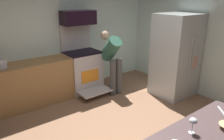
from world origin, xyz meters
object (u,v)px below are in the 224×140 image
oven_range (83,70)px  microwave (78,18)px  person_cook (112,58)px  wine_glass_near (193,122)px  refrigerator (176,56)px

oven_range → microwave: microwave is taller
person_cook → wine_glass_near: 2.98m
person_cook → microwave: bearing=127.9°
person_cook → wine_glass_near: bearing=-111.9°
microwave → person_cook: size_ratio=0.53×
oven_range → microwave: size_ratio=2.09×
oven_range → person_cook: size_ratio=1.10×
oven_range → microwave: bearing=90.0°
microwave → refrigerator: 2.31m
refrigerator → wine_glass_near: 2.86m
microwave → wine_glass_near: size_ratio=4.38×
person_cook → wine_glass_near: size_ratio=8.35×
wine_glass_near → oven_range: bearing=79.1°
refrigerator → wine_glass_near: refrigerator is taller
oven_range → person_cook: (0.48, -0.52, 0.33)m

